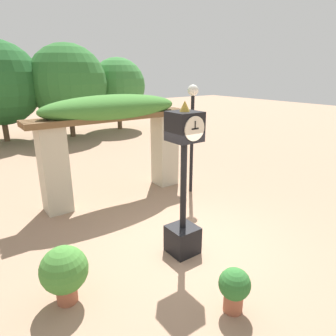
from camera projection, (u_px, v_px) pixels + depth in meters
name	position (u px, v px, depth m)	size (l,w,h in m)	color
ground_plane	(189.00, 244.00, 6.41)	(60.00, 60.00, 0.00)	#9E7A60
pedestal_clock	(183.00, 187.00, 5.72)	(0.56, 0.58, 3.05)	black
pergola	(114.00, 125.00, 8.31)	(4.71, 1.24, 2.93)	#BCB299
potted_plant_near_left	(64.00, 271.00, 4.66)	(0.75, 0.75, 0.97)	#9E563D
potted_plant_near_right	(234.00, 287.00, 4.52)	(0.49, 0.49, 0.73)	#9E563D
lamp_post	(192.00, 119.00, 8.57)	(0.31, 0.31, 3.18)	black
tree_line	(40.00, 85.00, 15.75)	(13.06, 5.01, 5.06)	brown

